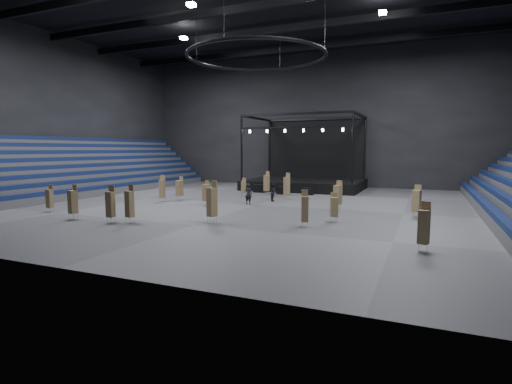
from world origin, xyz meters
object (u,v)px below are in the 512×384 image
at_px(chair_stack_12, 287,186).
at_px(chair_stack_3, 212,201).
at_px(chair_stack_10, 334,207).
at_px(crew_member, 274,192).
at_px(chair_stack_9, 110,204).
at_px(chair_stack_13, 417,200).
at_px(chair_stack_7, 244,187).
at_px(man_center, 248,194).
at_px(chair_stack_11, 424,226).
at_px(chair_stack_14, 206,192).
at_px(chair_stack_4, 162,188).
at_px(flight_case_right, 308,191).
at_px(stage, 306,177).
at_px(chair_stack_0, 130,203).
at_px(chair_stack_16, 73,201).
at_px(chair_stack_6, 267,183).
at_px(chair_stack_15, 338,194).
at_px(chair_stack_1, 180,188).
at_px(flight_case_left, 259,189).
at_px(flight_case_mid, 283,190).
at_px(chair_stack_2, 50,198).
at_px(chair_stack_5, 287,184).
at_px(chair_stack_8, 305,208).

bearing_deg(chair_stack_12, chair_stack_3, -69.46).
relative_size(chair_stack_10, crew_member, 1.19).
height_order(chair_stack_9, chair_stack_13, chair_stack_9).
height_order(chair_stack_10, chair_stack_13, chair_stack_13).
height_order(chair_stack_7, man_center, chair_stack_7).
relative_size(chair_stack_11, chair_stack_14, 1.11).
bearing_deg(chair_stack_4, flight_case_right, 25.95).
bearing_deg(man_center, stage, -85.18).
relative_size(flight_case_right, chair_stack_0, 0.45).
height_order(chair_stack_7, chair_stack_10, chair_stack_10).
bearing_deg(chair_stack_7, chair_stack_16, -109.99).
bearing_deg(chair_stack_4, chair_stack_14, -23.16).
relative_size(chair_stack_4, chair_stack_9, 0.99).
xyz_separation_m(chair_stack_6, chair_stack_13, (15.62, -9.59, -0.06)).
height_order(flight_case_right, man_center, man_center).
bearing_deg(chair_stack_14, chair_stack_0, -81.99).
bearing_deg(stage, chair_stack_15, -65.63).
height_order(chair_stack_4, man_center, chair_stack_4).
bearing_deg(chair_stack_4, chair_stack_3, -56.59).
height_order(chair_stack_1, chair_stack_11, chair_stack_11).
height_order(chair_stack_12, man_center, chair_stack_12).
relative_size(flight_case_left, flight_case_mid, 1.07).
height_order(chair_stack_15, man_center, chair_stack_15).
distance_m(flight_case_right, chair_stack_11, 24.58).
xyz_separation_m(chair_stack_6, chair_stack_12, (3.37, -3.00, 0.03)).
xyz_separation_m(chair_stack_2, chair_stack_6, (11.32, 18.32, 0.20)).
distance_m(chair_stack_15, chair_stack_16, 20.42).
distance_m(chair_stack_4, chair_stack_9, 11.13).
relative_size(chair_stack_5, man_center, 1.24).
xyz_separation_m(chair_stack_4, chair_stack_9, (3.52, -10.56, 0.00)).
bearing_deg(chair_stack_15, chair_stack_14, -149.90).
relative_size(chair_stack_2, chair_stack_15, 0.90).
xyz_separation_m(flight_case_right, chair_stack_5, (-1.86, -1.49, 0.83)).
distance_m(flight_case_mid, chair_stack_8, 19.06).
bearing_deg(flight_case_mid, chair_stack_16, -111.92).
bearing_deg(chair_stack_2, flight_case_mid, 53.41).
height_order(flight_case_mid, chair_stack_2, chair_stack_2).
xyz_separation_m(chair_stack_2, chair_stack_16, (4.36, -1.68, 0.17)).
height_order(flight_case_left, chair_stack_13, chair_stack_13).
distance_m(chair_stack_9, chair_stack_11, 19.69).
xyz_separation_m(chair_stack_2, chair_stack_15, (20.83, 10.39, 0.16)).
distance_m(stage, chair_stack_15, 17.73).
xyz_separation_m(chair_stack_2, chair_stack_3, (14.21, 1.00, 0.35)).
bearing_deg(crew_member, flight_case_left, 24.52).
bearing_deg(chair_stack_7, chair_stack_6, 54.62).
xyz_separation_m(flight_case_right, crew_member, (-1.52, -6.56, 0.48)).
distance_m(flight_case_right, chair_stack_8, 18.51).
height_order(chair_stack_11, chair_stack_12, chair_stack_12).
height_order(chair_stack_5, crew_member, chair_stack_5).
distance_m(man_center, crew_member, 3.26).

